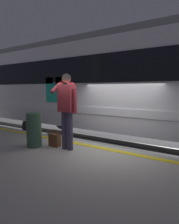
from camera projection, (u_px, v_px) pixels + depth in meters
ground_plane at (105, 176)px, 5.27m from camera, size 26.04×26.04×0.00m
platform at (37, 203)px, 3.27m from camera, size 17.36×4.72×0.86m
safety_line at (99, 148)px, 4.93m from camera, size 17.01×0.16×0.01m
track_rail_near at (128, 156)px, 6.63m from camera, size 22.57×0.08×0.16m
track_rail_far at (142, 145)px, 7.81m from camera, size 22.57×0.08×0.16m
train_carriage at (134, 83)px, 7.00m from camera, size 13.99×2.77×4.07m
passenger at (67, 105)px, 4.69m from camera, size 0.57×0.55×1.86m
handbag at (55, 139)px, 5.06m from camera, size 0.31×0.28×0.39m
trash_bin at (34, 130)px, 4.99m from camera, size 0.38×0.38×0.88m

